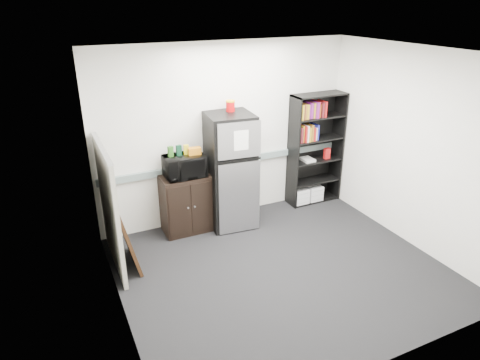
{
  "coord_description": "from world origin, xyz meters",
  "views": [
    {
      "loc": [
        -2.47,
        -3.96,
        3.24
      ],
      "look_at": [
        -0.17,
        0.9,
        0.94
      ],
      "focal_mm": 32.0,
      "sensor_mm": 36.0,
      "label": 1
    }
  ],
  "objects_px": {
    "refrigerator": "(230,171)",
    "microwave": "(185,166)",
    "cubicle_partition": "(109,208)",
    "bookshelf": "(314,147)",
    "cabinet": "(186,203)"
  },
  "relations": [
    {
      "from": "cubicle_partition",
      "to": "refrigerator",
      "type": "relative_size",
      "value": 0.93
    },
    {
      "from": "cubicle_partition",
      "to": "microwave",
      "type": "distance_m",
      "value": 1.23
    },
    {
      "from": "microwave",
      "to": "cabinet",
      "type": "bearing_deg",
      "value": 88.56
    },
    {
      "from": "refrigerator",
      "to": "bookshelf",
      "type": "bearing_deg",
      "value": 10.8
    },
    {
      "from": "cubicle_partition",
      "to": "microwave",
      "type": "height_order",
      "value": "cubicle_partition"
    },
    {
      "from": "cubicle_partition",
      "to": "refrigerator",
      "type": "xyz_separation_m",
      "value": [
        1.82,
        0.34,
        0.06
      ]
    },
    {
      "from": "microwave",
      "to": "refrigerator",
      "type": "height_order",
      "value": "refrigerator"
    },
    {
      "from": "bookshelf",
      "to": "cubicle_partition",
      "type": "height_order",
      "value": "bookshelf"
    },
    {
      "from": "cubicle_partition",
      "to": "cabinet",
      "type": "height_order",
      "value": "cubicle_partition"
    },
    {
      "from": "cubicle_partition",
      "to": "refrigerator",
      "type": "distance_m",
      "value": 1.85
    },
    {
      "from": "microwave",
      "to": "cubicle_partition",
      "type": "bearing_deg",
      "value": -161.86
    },
    {
      "from": "cubicle_partition",
      "to": "cabinet",
      "type": "xyz_separation_m",
      "value": [
        1.14,
        0.42,
        -0.37
      ]
    },
    {
      "from": "bookshelf",
      "to": "cubicle_partition",
      "type": "relative_size",
      "value": 1.14
    },
    {
      "from": "refrigerator",
      "to": "microwave",
      "type": "bearing_deg",
      "value": -179.84
    },
    {
      "from": "cabinet",
      "to": "microwave",
      "type": "distance_m",
      "value": 0.6
    }
  ]
}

